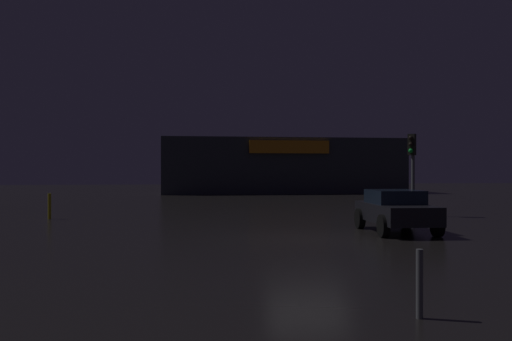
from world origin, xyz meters
TOP-DOWN VIEW (x-y plane):
  - ground_plane at (0.00, 0.00)m, footprint 120.00×120.00m
  - store_building at (5.32, 31.82)m, footprint 21.27×7.02m
  - traffic_signal_main at (6.60, 7.13)m, footprint 0.42×0.42m
  - car_near at (3.35, 1.27)m, footprint 2.13×3.99m
  - bollard_kerb_a at (-0.50, -8.77)m, footprint 0.10×0.10m
  - bollard_kerb_b at (-9.34, 7.95)m, footprint 0.13×0.13m

SIDE VIEW (x-z plane):
  - ground_plane at x=0.00m, z-range 0.00..0.00m
  - bollard_kerb_a at x=-0.50m, z-range 0.00..0.99m
  - bollard_kerb_b at x=-9.34m, z-range 0.00..1.09m
  - car_near at x=3.35m, z-range 0.05..1.47m
  - store_building at x=5.32m, z-range 0.00..4.84m
  - traffic_signal_main at x=6.60m, z-range 0.73..4.45m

